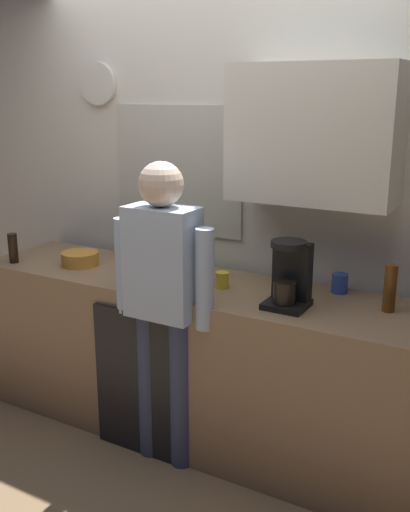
{
  "coord_description": "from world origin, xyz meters",
  "views": [
    {
      "loc": [
        1.58,
        -2.35,
        1.92
      ],
      "look_at": [
        0.1,
        0.25,
        1.09
      ],
      "focal_mm": 41.76,
      "sensor_mm": 36.0,
      "label": 1
    }
  ],
  "objects_px": {
    "bottle_clear_soda": "(149,253)",
    "cup_blue_mug": "(340,283)",
    "coffee_maker": "(290,277)",
    "dish_soap": "(172,258)",
    "bottle_olive_oil": "(129,262)",
    "potted_plant": "(137,241)",
    "person_at_sink": "(163,292)",
    "bottle_dark_sauce": "(13,248)",
    "mixing_bowl": "(80,259)",
    "bottle_green_wine": "(191,251)",
    "bottle_amber_beer": "(390,288)",
    "cup_yellow_cup": "(222,280)",
    "bottle_red_vinegar": "(120,240)"
  },
  "relations": [
    {
      "from": "bottle_clear_soda",
      "to": "cup_blue_mug",
      "type": "distance_m",
      "value": 1.04
    },
    {
      "from": "coffee_maker",
      "to": "dish_soap",
      "type": "bearing_deg",
      "value": 165.64
    },
    {
      "from": "bottle_olive_oil",
      "to": "potted_plant",
      "type": "relative_size",
      "value": 1.09
    },
    {
      "from": "bottle_olive_oil",
      "to": "cup_blue_mug",
      "type": "height_order",
      "value": "bottle_olive_oil"
    },
    {
      "from": "cup_blue_mug",
      "to": "potted_plant",
      "type": "height_order",
      "value": "potted_plant"
    },
    {
      "from": "bottle_olive_oil",
      "to": "coffee_maker",
      "type": "bearing_deg",
      "value": 7.54
    },
    {
      "from": "bottle_olive_oil",
      "to": "dish_soap",
      "type": "bearing_deg",
      "value": 78.9
    },
    {
      "from": "bottle_olive_oil",
      "to": "dish_soap",
      "type": "xyz_separation_m",
      "value": [
        0.06,
        0.32,
        -0.05
      ]
    },
    {
      "from": "cup_blue_mug",
      "to": "person_at_sink",
      "type": "relative_size",
      "value": 0.06
    },
    {
      "from": "potted_plant",
      "to": "dish_soap",
      "type": "height_order",
      "value": "potted_plant"
    },
    {
      "from": "bottle_clear_soda",
      "to": "bottle_dark_sauce",
      "type": "bearing_deg",
      "value": -169.64
    },
    {
      "from": "mixing_bowl",
      "to": "person_at_sink",
      "type": "relative_size",
      "value": 0.14
    },
    {
      "from": "bottle_green_wine",
      "to": "dish_soap",
      "type": "height_order",
      "value": "bottle_green_wine"
    },
    {
      "from": "bottle_amber_beer",
      "to": "potted_plant",
      "type": "height_order",
      "value": "same"
    },
    {
      "from": "cup_yellow_cup",
      "to": "bottle_amber_beer",
      "type": "bearing_deg",
      "value": 5.36
    },
    {
      "from": "person_at_sink",
      "to": "bottle_clear_soda",
      "type": "bearing_deg",
      "value": 147.05
    },
    {
      "from": "bottle_green_wine",
      "to": "mixing_bowl",
      "type": "relative_size",
      "value": 1.36
    },
    {
      "from": "bottle_red_vinegar",
      "to": "mixing_bowl",
      "type": "distance_m",
      "value": 0.29
    },
    {
      "from": "bottle_olive_oil",
      "to": "cup_yellow_cup",
      "type": "relative_size",
      "value": 2.94
    },
    {
      "from": "bottle_red_vinegar",
      "to": "mixing_bowl",
      "type": "relative_size",
      "value": 1.0
    },
    {
      "from": "coffee_maker",
      "to": "cup_yellow_cup",
      "type": "bearing_deg",
      "value": 168.44
    },
    {
      "from": "bottle_red_vinegar",
      "to": "bottle_olive_oil",
      "type": "bearing_deg",
      "value": -47.84
    },
    {
      "from": "bottle_dark_sauce",
      "to": "person_at_sink",
      "type": "distance_m",
      "value": 1.16
    },
    {
      "from": "dish_soap",
      "to": "person_at_sink",
      "type": "height_order",
      "value": "person_at_sink"
    },
    {
      "from": "coffee_maker",
      "to": "bottle_amber_beer",
      "type": "bearing_deg",
      "value": 20.47
    },
    {
      "from": "mixing_bowl",
      "to": "dish_soap",
      "type": "height_order",
      "value": "dish_soap"
    },
    {
      "from": "bottle_clear_soda",
      "to": "cup_yellow_cup",
      "type": "height_order",
      "value": "bottle_clear_soda"
    },
    {
      "from": "bottle_green_wine",
      "to": "mixing_bowl",
      "type": "bearing_deg",
      "value": -168.87
    },
    {
      "from": "cup_blue_mug",
      "to": "mixing_bowl",
      "type": "bearing_deg",
      "value": -169.55
    },
    {
      "from": "bottle_clear_soda",
      "to": "cup_yellow_cup",
      "type": "relative_size",
      "value": 3.29
    },
    {
      "from": "potted_plant",
      "to": "bottle_green_wine",
      "type": "bearing_deg",
      "value": -12.35
    },
    {
      "from": "bottle_clear_soda",
      "to": "bottle_green_wine",
      "type": "bearing_deg",
      "value": 34.27
    },
    {
      "from": "coffee_maker",
      "to": "bottle_olive_oil",
      "type": "height_order",
      "value": "coffee_maker"
    },
    {
      "from": "cup_yellow_cup",
      "to": "person_at_sink",
      "type": "height_order",
      "value": "person_at_sink"
    },
    {
      "from": "bottle_olive_oil",
      "to": "cup_blue_mug",
      "type": "xyz_separation_m",
      "value": [
        1.02,
        0.43,
        -0.07
      ]
    },
    {
      "from": "bottle_green_wine",
      "to": "potted_plant",
      "type": "height_order",
      "value": "bottle_green_wine"
    },
    {
      "from": "bottle_clear_soda",
      "to": "mixing_bowl",
      "type": "relative_size",
      "value": 1.27
    },
    {
      "from": "bottle_clear_soda",
      "to": "potted_plant",
      "type": "height_order",
      "value": "bottle_clear_soda"
    },
    {
      "from": "bottle_clear_soda",
      "to": "person_at_sink",
      "type": "xyz_separation_m",
      "value": [
        0.26,
        -0.26,
        -0.1
      ]
    },
    {
      "from": "bottle_red_vinegar",
      "to": "bottle_dark_sauce",
      "type": "distance_m",
      "value": 0.65
    },
    {
      "from": "bottle_clear_soda",
      "to": "bottle_olive_oil",
      "type": "bearing_deg",
      "value": -98.37
    },
    {
      "from": "bottle_olive_oil",
      "to": "bottle_clear_soda",
      "type": "relative_size",
      "value": 0.89
    },
    {
      "from": "cup_blue_mug",
      "to": "dish_soap",
      "type": "xyz_separation_m",
      "value": [
        -0.96,
        -0.11,
        0.03
      ]
    },
    {
      "from": "bottle_red_vinegar",
      "to": "dish_soap",
      "type": "height_order",
      "value": "bottle_red_vinegar"
    },
    {
      "from": "potted_plant",
      "to": "cup_blue_mug",
      "type": "bearing_deg",
      "value": 2.11
    },
    {
      "from": "bottle_green_wine",
      "to": "bottle_dark_sauce",
      "type": "bearing_deg",
      "value": -164.87
    },
    {
      "from": "bottle_green_wine",
      "to": "person_at_sink",
      "type": "relative_size",
      "value": 0.19
    },
    {
      "from": "bottle_red_vinegar",
      "to": "bottle_amber_beer",
      "type": "height_order",
      "value": "bottle_amber_beer"
    },
    {
      "from": "coffee_maker",
      "to": "cup_blue_mug",
      "type": "xyz_separation_m",
      "value": [
        0.15,
        0.31,
        -0.1
      ]
    },
    {
      "from": "mixing_bowl",
      "to": "cup_blue_mug",
      "type": "bearing_deg",
      "value": 10.45
    }
  ]
}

